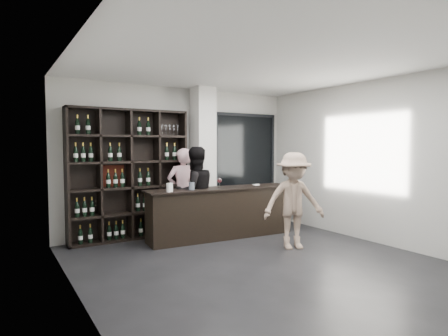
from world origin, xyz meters
TOP-DOWN VIEW (x-y plane):
  - floor at (0.00, 0.00)m, footprint 5.00×5.50m
  - wine_shelf at (-1.15, 2.57)m, footprint 2.20×0.35m
  - structural_column at (0.35, 2.47)m, footprint 0.40×0.40m
  - glass_panel at (1.55, 2.69)m, footprint 1.60×0.08m
  - tasting_counter at (0.35, 1.75)m, footprint 2.88×0.61m
  - taster_pink at (-0.15, 2.40)m, footprint 0.67×0.49m
  - taster_black at (-0.10, 1.98)m, footprint 0.84×0.65m
  - customer at (0.99, 0.48)m, footprint 1.20×0.95m
  - wine_glass at (0.32, 1.78)m, footprint 0.11×0.11m
  - spit_cup at (-0.29, 1.73)m, footprint 0.13×0.13m
  - napkin_stack at (1.16, 1.76)m, footprint 0.13×0.13m
  - card_stand at (-0.74, 1.66)m, footprint 0.11×0.09m

SIDE VIEW (x-z plane):
  - floor at x=0.00m, z-range -0.01..0.00m
  - tasting_counter at x=0.35m, z-range 0.00..0.95m
  - customer at x=0.99m, z-range 0.00..1.62m
  - taster_pink at x=-0.15m, z-range 0.00..1.68m
  - taster_black at x=-0.10m, z-range 0.00..1.71m
  - napkin_stack at x=1.16m, z-range 0.95..0.96m
  - spit_cup at x=-0.29m, z-range 0.95..1.08m
  - card_stand at x=-0.74m, z-range 0.95..1.10m
  - wine_glass at x=0.32m, z-range 0.95..1.16m
  - wine_shelf at x=-1.15m, z-range 0.00..2.40m
  - glass_panel at x=1.55m, z-range 0.35..2.45m
  - structural_column at x=0.35m, z-range 0.00..2.90m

